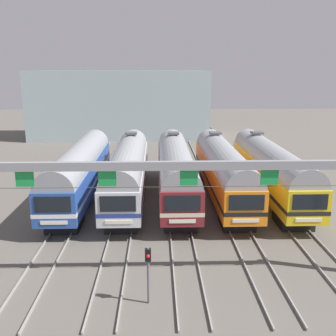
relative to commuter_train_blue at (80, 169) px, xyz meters
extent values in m
plane|color=#5B564F|center=(8.16, 0.01, -2.69)|extent=(160.00, 160.00, 0.00)
cube|color=gray|center=(-0.72, 17.01, -2.61)|extent=(0.07, 70.00, 0.15)
cube|color=gray|center=(0.72, 17.01, -2.61)|extent=(0.07, 70.00, 0.15)
cube|color=gray|center=(3.36, 17.01, -2.61)|extent=(0.07, 70.00, 0.15)
cube|color=gray|center=(4.80, 17.01, -2.61)|extent=(0.07, 70.00, 0.15)
cube|color=gray|center=(7.45, 17.01, -2.61)|extent=(0.07, 70.00, 0.15)
cube|color=gray|center=(8.88, 17.01, -2.61)|extent=(0.07, 70.00, 0.15)
cube|color=gray|center=(11.53, 17.01, -2.61)|extent=(0.07, 70.00, 0.15)
cube|color=gray|center=(12.96, 17.01, -2.61)|extent=(0.07, 70.00, 0.15)
cube|color=gray|center=(15.61, 17.01, -2.61)|extent=(0.07, 70.00, 0.15)
cube|color=gray|center=(17.05, 17.01, -2.61)|extent=(0.07, 70.00, 0.15)
cube|color=#284C9E|center=(0.00, 0.01, -0.46)|extent=(2.85, 18.00, 2.35)
cube|color=white|center=(0.00, 0.01, -0.81)|extent=(2.88, 18.02, 0.28)
cylinder|color=gray|center=(0.00, 0.01, 0.71)|extent=(2.74, 17.64, 2.74)
cube|color=black|center=(0.00, -9.01, 0.01)|extent=(2.28, 0.06, 1.03)
cube|color=silver|center=(0.00, -9.01, -1.21)|extent=(1.71, 0.05, 0.24)
cube|color=black|center=(0.00, -6.29, -2.16)|extent=(2.28, 2.60, 1.05)
cube|color=black|center=(0.00, 6.31, -2.16)|extent=(2.28, 2.60, 1.05)
cube|color=silver|center=(4.08, 0.01, -0.46)|extent=(2.85, 18.00, 2.35)
cube|color=navy|center=(4.08, 0.01, -0.81)|extent=(2.88, 18.02, 0.28)
cylinder|color=gray|center=(4.08, 0.01, 0.71)|extent=(2.74, 17.64, 2.74)
cube|color=black|center=(4.08, -9.01, 0.01)|extent=(2.28, 0.06, 1.03)
cube|color=silver|center=(4.08, -9.01, -1.21)|extent=(1.71, 0.05, 0.24)
cube|color=black|center=(4.08, -6.29, -2.16)|extent=(2.28, 2.60, 1.05)
cube|color=black|center=(4.08, 6.31, -2.16)|extent=(2.28, 2.60, 1.05)
cube|color=#4C4C51|center=(4.08, 5.05, 2.26)|extent=(1.10, 1.10, 0.20)
cube|color=maroon|center=(8.16, 0.01, -0.46)|extent=(2.85, 18.00, 2.35)
cube|color=beige|center=(8.16, 0.01, -0.81)|extent=(2.88, 18.02, 0.28)
cylinder|color=gray|center=(8.16, 0.01, 0.71)|extent=(2.74, 17.64, 2.74)
cube|color=black|center=(8.16, -9.01, 0.01)|extent=(2.28, 0.06, 1.03)
cube|color=silver|center=(8.16, -9.01, -1.21)|extent=(1.71, 0.05, 0.24)
cube|color=black|center=(8.16, -6.29, -2.16)|extent=(2.28, 2.60, 1.05)
cube|color=black|center=(8.16, 6.31, -2.16)|extent=(2.28, 2.60, 1.05)
cube|color=#4C4C51|center=(8.16, 5.05, 2.26)|extent=(1.10, 1.10, 0.20)
cube|color=orange|center=(12.25, 0.01, -0.46)|extent=(2.85, 18.00, 2.35)
cube|color=black|center=(12.25, 0.01, -0.81)|extent=(2.88, 18.02, 0.28)
cylinder|color=gray|center=(12.25, 0.01, 0.71)|extent=(2.74, 17.64, 2.74)
cube|color=black|center=(12.25, -9.01, 0.01)|extent=(2.28, 0.06, 1.03)
cube|color=silver|center=(12.25, -9.01, -1.21)|extent=(1.71, 0.05, 0.24)
cube|color=black|center=(12.25, -6.29, -2.16)|extent=(2.28, 2.60, 1.05)
cube|color=black|center=(12.25, 6.31, -2.16)|extent=(2.28, 2.60, 1.05)
cube|color=#4C4C51|center=(12.25, 5.05, 2.26)|extent=(1.10, 1.10, 0.20)
cube|color=gold|center=(16.33, 0.01, -0.46)|extent=(2.85, 18.00, 2.35)
cube|color=black|center=(16.33, 0.01, -0.81)|extent=(2.88, 18.02, 0.28)
cylinder|color=gray|center=(16.33, 0.01, 0.71)|extent=(2.74, 17.64, 2.74)
cube|color=black|center=(16.33, -9.01, 0.01)|extent=(2.28, 0.06, 1.03)
cube|color=silver|center=(16.33, -9.01, -1.21)|extent=(1.71, 0.05, 0.24)
cube|color=black|center=(16.33, -6.29, -2.16)|extent=(2.28, 2.60, 1.05)
cube|color=black|center=(16.33, 6.31, -2.16)|extent=(2.28, 2.60, 1.05)
cube|color=#4C4C51|center=(16.33, 5.05, 2.26)|extent=(1.10, 1.10, 0.20)
cube|color=gray|center=(8.16, -13.49, 3.56)|extent=(21.13, 0.32, 0.44)
cube|color=#198C3F|center=(0.00, -13.49, 2.94)|extent=(0.90, 0.08, 0.80)
cube|color=#198C3F|center=(4.08, -13.49, 2.94)|extent=(0.90, 0.08, 0.80)
cube|color=#198C3F|center=(8.16, -13.49, 2.94)|extent=(0.90, 0.08, 0.80)
cube|color=#198C3F|center=(12.25, -13.49, 2.94)|extent=(0.90, 0.08, 0.80)
cylinder|color=#3F382D|center=(8.16, -13.49, 2.46)|extent=(21.13, 0.03, 0.03)
cylinder|color=#59595E|center=(6.12, -15.70, -1.25)|extent=(0.12, 0.12, 2.88)
cube|color=black|center=(6.12, -15.70, -0.16)|extent=(0.28, 0.24, 0.60)
sphere|color=red|center=(6.12, -15.84, -0.16)|extent=(0.18, 0.18, 0.18)
cube|color=#9EB2B7|center=(0.62, 32.32, 2.72)|extent=(28.41, 10.00, 10.81)
camera|label=1|loc=(6.58, -32.26, 8.18)|focal=41.61mm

